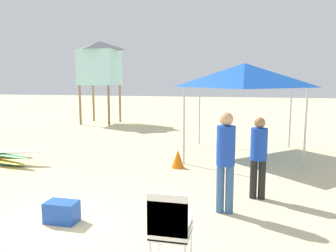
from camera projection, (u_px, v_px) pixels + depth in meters
name	position (u px, v px, depth m)	size (l,w,h in m)	color
ground	(25.00, 231.00, 5.24)	(80.00, 80.00, 0.00)	beige
stacked_plastic_chairs	(170.00, 224.00, 4.06)	(0.48, 0.48, 1.02)	white
lifeguard_near_left	(226.00, 155.00, 5.83)	(0.32, 0.32, 1.77)	#33598C
lifeguard_near_center	(259.00, 153.00, 6.56)	(0.32, 0.32, 1.60)	black
popup_canopy	(244.00, 75.00, 10.19)	(3.15, 3.15, 2.79)	#B2B2B7
lifeguard_tower	(100.00, 63.00, 17.63)	(1.98, 1.98, 4.26)	olive
traffic_cone_near	(178.00, 159.00, 8.96)	(0.34, 0.34, 0.48)	orange
cooler_box	(62.00, 212.00, 5.55)	(0.51, 0.33, 0.35)	blue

